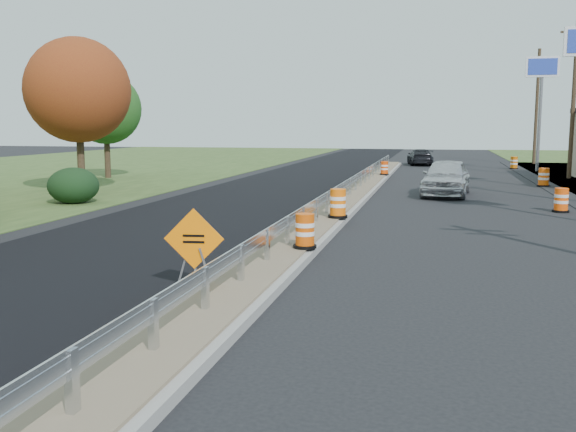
% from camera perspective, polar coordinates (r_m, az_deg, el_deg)
% --- Properties ---
extents(ground, '(140.00, 140.00, 0.00)m').
position_cam_1_polar(ground, '(18.43, 1.37, -2.06)').
color(ground, black).
rests_on(ground, ground).
extents(milled_overlay, '(7.20, 120.00, 0.01)m').
position_cam_1_polar(milled_overlay, '(29.10, -3.10, 1.69)').
color(milled_overlay, black).
rests_on(milled_overlay, ground).
extents(median, '(1.60, 55.00, 0.23)m').
position_cam_1_polar(median, '(26.22, 4.94, 1.19)').
color(median, gray).
rests_on(median, ground).
extents(guardrail, '(0.10, 46.15, 0.72)m').
position_cam_1_polar(guardrail, '(27.14, 5.26, 2.73)').
color(guardrail, silver).
rests_on(guardrail, median).
extents(pylon_sign_north, '(2.20, 0.30, 7.90)m').
position_cam_1_polar(pylon_sign_north, '(48.36, 21.64, 11.38)').
color(pylon_sign_north, slate).
rests_on(pylon_sign_north, ground).
extents(utility_pole_nmid, '(1.90, 0.26, 9.40)m').
position_cam_1_polar(utility_pole_nmid, '(42.52, 24.06, 9.69)').
color(utility_pole_nmid, '#473523').
rests_on(utility_pole_nmid, ground).
extents(utility_pole_north, '(1.90, 0.26, 9.40)m').
position_cam_1_polar(utility_pole_north, '(57.32, 21.24, 9.25)').
color(utility_pole_north, '#473523').
rests_on(utility_pole_north, ground).
extents(hedge_north, '(2.09, 2.09, 1.52)m').
position_cam_1_polar(hedge_north, '(28.05, -18.54, 2.59)').
color(hedge_north, black).
rests_on(hedge_north, ground).
extents(tree_near_red, '(4.95, 4.95, 7.35)m').
position_cam_1_polar(tree_near_red, '(32.44, -18.18, 10.56)').
color(tree_near_red, '#473523').
rests_on(tree_near_red, ground).
extents(tree_near_back, '(4.29, 4.29, 6.37)m').
position_cam_1_polar(tree_near_back, '(40.84, -15.91, 9.15)').
color(tree_near_back, '#473523').
rests_on(tree_near_back, ground).
extents(caution_sign, '(1.19, 0.50, 1.65)m').
position_cam_1_polar(caution_sign, '(12.78, -8.31, -4.80)').
color(caution_sign, white).
rests_on(caution_sign, ground).
extents(barrel_median_near, '(0.58, 0.58, 0.86)m').
position_cam_1_polar(barrel_median_near, '(15.84, 1.51, -1.39)').
color(barrel_median_near, black).
rests_on(barrel_median_near, median).
extents(barrel_median_mid, '(0.65, 0.65, 0.95)m').
position_cam_1_polar(barrel_median_mid, '(21.07, 4.46, 1.08)').
color(barrel_median_mid, black).
rests_on(barrel_median_mid, median).
extents(barrel_median_far, '(0.56, 0.56, 0.82)m').
position_cam_1_polar(barrel_median_far, '(39.57, 8.57, 4.21)').
color(barrel_median_far, black).
rests_on(barrel_median_far, median).
extents(barrel_shoulder_near, '(0.62, 0.62, 0.91)m').
position_cam_1_polar(barrel_shoulder_near, '(26.12, 23.11, 1.26)').
color(barrel_shoulder_near, black).
rests_on(barrel_shoulder_near, ground).
extents(barrel_shoulder_mid, '(0.67, 0.67, 0.99)m').
position_cam_1_polar(barrel_shoulder_mid, '(36.60, 21.78, 3.18)').
color(barrel_shoulder_mid, black).
rests_on(barrel_shoulder_mid, ground).
extents(barrel_shoulder_far, '(0.63, 0.63, 0.93)m').
position_cam_1_polar(barrel_shoulder_far, '(50.38, 19.44, 4.46)').
color(barrel_shoulder_far, black).
rests_on(barrel_shoulder_far, ground).
extents(car_silver, '(2.49, 5.17, 1.70)m').
position_cam_1_polar(car_silver, '(30.62, 13.90, 3.37)').
color(car_silver, silver).
rests_on(car_silver, ground).
extents(car_dark_far, '(2.36, 4.69, 1.31)m').
position_cam_1_polar(car_dark_far, '(53.50, 11.66, 5.16)').
color(car_dark_far, black).
rests_on(car_dark_far, ground).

